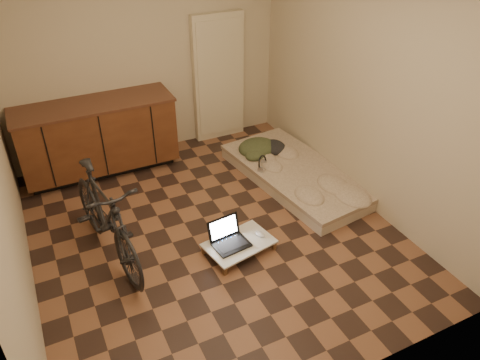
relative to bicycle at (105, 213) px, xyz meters
name	(u,v)px	position (x,y,z in m)	size (l,w,h in m)	color
room_shell	(208,117)	(1.02, -0.07, 0.78)	(3.50, 4.00, 2.60)	brown
cabinets	(98,137)	(0.27, 1.63, -0.05)	(1.84, 0.62, 0.91)	black
appliance_panel	(218,78)	(1.97, 1.87, 0.33)	(0.70, 0.10, 1.70)	beige
bicycle	(105,213)	(0.00, 0.00, 0.00)	(0.47, 1.60, 1.03)	black
futon	(297,174)	(2.32, 0.37, -0.43)	(1.18, 2.08, 0.17)	beige
clothing_pile	(262,143)	(2.15, 0.94, -0.24)	(0.52, 0.44, 0.21)	#343E24
headphones	(263,163)	(1.95, 0.55, -0.27)	(0.22, 0.21, 0.15)	black
lap_desk	(239,244)	(1.13, -0.48, -0.42)	(0.72, 0.53, 0.11)	brown
laptop	(229,239)	(1.04, -0.44, -0.36)	(0.37, 0.34, 0.23)	black
mouse	(260,234)	(1.37, -0.48, -0.39)	(0.07, 0.11, 0.04)	silver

